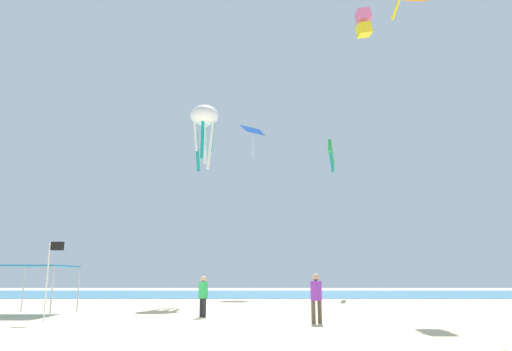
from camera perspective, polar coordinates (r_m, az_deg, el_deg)
The scene contains 10 objects.
ground at distance 20.06m, azimuth -8.17°, elevation -16.89°, with size 110.00×110.00×0.10m, color beige.
ocean_strip at distance 50.65m, azimuth -3.01°, elevation -13.76°, with size 110.00×22.43×0.03m, color teal.
canopy_tent at distance 25.93m, azimuth -24.01°, elevation -9.91°, with size 2.90×3.34×2.28m.
person_leftmost at distance 19.33m, azimuth 7.39°, elevation -13.71°, with size 0.44×0.44×1.86m.
person_central at distance 22.16m, azimuth -5.98°, elevation -13.61°, with size 0.42×0.43×1.78m.
banner_flag at distance 21.53m, azimuth -22.90°, elevation -10.46°, with size 0.61×0.06×3.15m.
kite_diamond_blue at distance 49.02m, azimuth -0.12°, elevation 5.16°, with size 2.55×2.61×3.22m.
kite_box_pink at distance 34.50m, azimuth 12.82°, elevation 17.19°, with size 1.02×0.92×1.91m.
kite_parafoil_green at distance 46.56m, azimuth 9.15°, elevation 2.24°, with size 1.20×4.05×2.47m.
kite_octopus_white at distance 36.84m, azimuth -5.87°, elevation 6.64°, with size 2.84×2.84×4.99m.
Camera 1 is at (2.82, -19.78, 1.77)m, focal length 33.90 mm.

